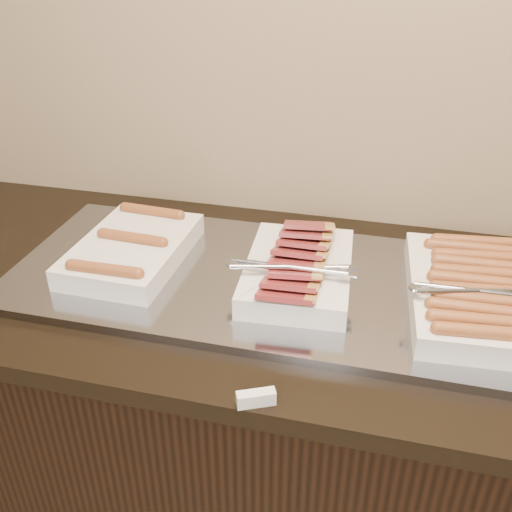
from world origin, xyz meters
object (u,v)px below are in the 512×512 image
(counter, at_px, (286,431))
(dish_center, at_px, (298,269))
(dish_left, at_px, (133,249))
(warming_tray, at_px, (280,282))
(dish_right, at_px, (478,292))

(counter, bearing_deg, dish_center, -19.60)
(counter, distance_m, dish_center, 0.50)
(dish_left, height_order, dish_center, dish_center)
(counter, height_order, warming_tray, warming_tray)
(dish_left, bearing_deg, dish_center, 0.66)
(counter, distance_m, dish_right, 0.63)
(warming_tray, height_order, dish_center, dish_center)
(dish_right, bearing_deg, counter, 176.02)
(dish_center, xyz_separation_m, dish_right, (0.37, 0.00, -0.00))
(warming_tray, distance_m, dish_left, 0.35)
(dish_left, height_order, dish_right, dish_right)
(dish_left, bearing_deg, warming_tray, 1.34)
(counter, distance_m, dish_left, 0.62)
(dish_center, distance_m, dish_right, 0.37)
(counter, bearing_deg, dish_right, -0.47)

